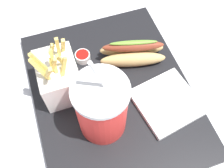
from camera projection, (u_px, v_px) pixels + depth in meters
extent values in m
cube|color=silver|center=(112.00, 97.00, 0.61)|extent=(2.40, 2.40, 0.02)
cube|color=black|center=(112.00, 93.00, 0.59)|extent=(0.44, 0.35, 0.02)
cylinder|color=red|center=(102.00, 109.00, 0.48)|extent=(0.10, 0.10, 0.14)
cylinder|color=white|center=(100.00, 91.00, 0.42)|extent=(0.10, 0.10, 0.01)
cylinder|color=white|center=(98.00, 75.00, 0.39)|extent=(0.01, 0.03, 0.08)
cube|color=white|center=(59.00, 78.00, 0.55)|extent=(0.11, 0.08, 0.09)
cube|color=#E5C660|center=(43.00, 66.00, 0.49)|extent=(0.02, 0.03, 0.08)
cube|color=#E5C660|center=(63.00, 47.00, 0.52)|extent=(0.02, 0.01, 0.06)
cube|color=#E5C660|center=(63.00, 71.00, 0.49)|extent=(0.02, 0.03, 0.06)
cube|color=#E5C660|center=(59.00, 52.00, 0.52)|extent=(0.01, 0.01, 0.08)
cube|color=#E5C660|center=(53.00, 68.00, 0.49)|extent=(0.02, 0.03, 0.06)
cube|color=#E5C660|center=(63.00, 62.00, 0.51)|extent=(0.02, 0.02, 0.07)
cube|color=#E5C660|center=(53.00, 71.00, 0.50)|extent=(0.02, 0.01, 0.06)
cube|color=#E5C660|center=(48.00, 74.00, 0.47)|extent=(0.04, 0.02, 0.08)
cube|color=#E5C660|center=(44.00, 74.00, 0.48)|extent=(0.03, 0.04, 0.08)
cube|color=#E5C660|center=(51.00, 52.00, 0.52)|extent=(0.02, 0.02, 0.06)
cube|color=#E5C660|center=(54.00, 64.00, 0.49)|extent=(0.03, 0.01, 0.06)
ellipsoid|color=tan|center=(132.00, 49.00, 0.62)|extent=(0.07, 0.16, 0.04)
ellipsoid|color=tan|center=(133.00, 59.00, 0.60)|extent=(0.07, 0.16, 0.04)
ellipsoid|color=brown|center=(133.00, 46.00, 0.58)|extent=(0.06, 0.14, 0.02)
ellipsoid|color=#6B9E33|center=(134.00, 43.00, 0.57)|extent=(0.04, 0.11, 0.01)
cylinder|color=white|center=(83.00, 57.00, 0.62)|extent=(0.04, 0.04, 0.02)
cylinder|color=#B2140F|center=(82.00, 55.00, 0.61)|extent=(0.03, 0.03, 0.01)
cube|color=white|center=(167.00, 102.00, 0.56)|extent=(0.15, 0.15, 0.01)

